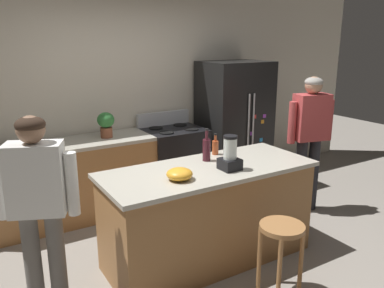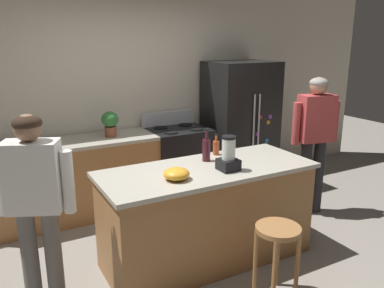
{
  "view_description": "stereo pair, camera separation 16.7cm",
  "coord_description": "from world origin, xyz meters",
  "views": [
    {
      "loc": [
        -1.9,
        -2.83,
        2.07
      ],
      "look_at": [
        0.0,
        0.3,
        1.07
      ],
      "focal_mm": 36.83,
      "sensor_mm": 36.0,
      "label": 1
    },
    {
      "loc": [
        -1.75,
        -2.91,
        2.07
      ],
      "look_at": [
        0.0,
        0.3,
        1.07
      ],
      "focal_mm": 36.83,
      "sensor_mm": 36.0,
      "label": 2
    }
  ],
  "objects": [
    {
      "name": "back_counter_run",
      "position": [
        -0.8,
        1.55,
        0.46
      ],
      "size": [
        2.0,
        0.64,
        0.92
      ],
      "color": "#9E6B3D",
      "rests_on": "ground_plane"
    },
    {
      "name": "mixing_bowl",
      "position": [
        -0.39,
        -0.14,
        0.97
      ],
      "size": [
        0.22,
        0.22,
        0.1
      ],
      "primitive_type": "ellipsoid",
      "color": "orange",
      "rests_on": "kitchen_island"
    },
    {
      "name": "blender_appliance",
      "position": [
        0.12,
        -0.14,
        1.06
      ],
      "size": [
        0.17,
        0.17,
        0.31
      ],
      "color": "black",
      "rests_on": "kitchen_island"
    },
    {
      "name": "potted_plant",
      "position": [
        -0.42,
        1.55,
        1.1
      ],
      "size": [
        0.2,
        0.2,
        0.3
      ],
      "color": "brown",
      "rests_on": "back_counter_run"
    },
    {
      "name": "kitchen_island",
      "position": [
        0.0,
        0.0,
        0.46
      ],
      "size": [
        1.99,
        0.81,
        0.92
      ],
      "color": "#9E6B3D",
      "rests_on": "ground_plane"
    },
    {
      "name": "bar_stool",
      "position": [
        0.19,
        -0.77,
        0.49
      ],
      "size": [
        0.36,
        0.36,
        0.63
      ],
      "color": "#9E6B3D",
      "rests_on": "ground_plane"
    },
    {
      "name": "bottle_cooking_sauce",
      "position": [
        0.28,
        0.31,
        1.0
      ],
      "size": [
        0.06,
        0.06,
        0.22
      ],
      "color": "#B24C26",
      "rests_on": "kitchen_island"
    },
    {
      "name": "ground_plane",
      "position": [
        0.0,
        0.0,
        0.0
      ],
      "size": [
        14.0,
        14.0,
        0.0
      ],
      "primitive_type": "plane",
      "color": "gray"
    },
    {
      "name": "refrigerator",
      "position": [
        1.42,
        1.5,
        0.88
      ],
      "size": [
        0.9,
        0.73,
        1.75
      ],
      "color": "black",
      "rests_on": "ground_plane"
    },
    {
      "name": "person_by_island_left",
      "position": [
        -1.47,
        0.05,
        0.93
      ],
      "size": [
        0.58,
        0.36,
        1.55
      ],
      "color": "#66605B",
      "rests_on": "ground_plane"
    },
    {
      "name": "person_by_sink_right",
      "position": [
        1.63,
        0.31,
        0.99
      ],
      "size": [
        0.59,
        0.31,
        1.64
      ],
      "color": "#26262B",
      "rests_on": "ground_plane"
    },
    {
      "name": "bottle_wine",
      "position": [
        0.09,
        0.18,
        1.04
      ],
      "size": [
        0.08,
        0.08,
        0.32
      ],
      "color": "#471923",
      "rests_on": "kitchen_island"
    },
    {
      "name": "stove_range",
      "position": [
        0.46,
        1.52,
        0.47
      ],
      "size": [
        0.76,
        0.65,
        1.1
      ],
      "color": "black",
      "rests_on": "ground_plane"
    },
    {
      "name": "back_wall",
      "position": [
        0.0,
        1.95,
        1.35
      ],
      "size": [
        8.0,
        0.1,
        2.7
      ],
      "primitive_type": "cube",
      "color": "beige",
      "rests_on": "ground_plane"
    }
  ]
}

